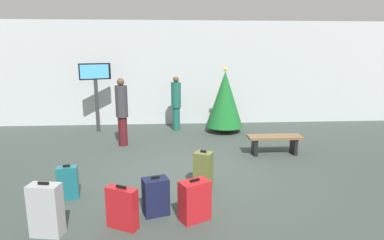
{
  "coord_description": "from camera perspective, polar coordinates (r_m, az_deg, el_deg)",
  "views": [
    {
      "loc": [
        -0.23,
        -6.44,
        2.55
      ],
      "look_at": [
        0.29,
        1.24,
        0.9
      ],
      "focal_mm": 30.09,
      "sensor_mm": 36.0,
      "label": 1
    }
  ],
  "objects": [
    {
      "name": "holiday_tree",
      "position": [
        10.25,
        5.85,
        3.7
      ],
      "size": [
        1.16,
        1.16,
        2.07
      ],
      "color": "#4C3319",
      "rests_on": "ground_plane"
    },
    {
      "name": "traveller_1",
      "position": [
        10.45,
        -2.83,
        3.18
      ],
      "size": [
        0.37,
        0.37,
        1.76
      ],
      "color": "#19594C",
      "rests_on": "ground_plane"
    },
    {
      "name": "suitcase_5",
      "position": [
        5.09,
        -24.46,
        -14.31
      ],
      "size": [
        0.46,
        0.3,
        0.8
      ],
      "color": "#9EA0A5",
      "rests_on": "ground_plane"
    },
    {
      "name": "suitcase_4",
      "position": [
        5.26,
        -6.45,
        -13.3
      ],
      "size": [
        0.46,
        0.38,
        0.64
      ],
      "color": "#141938",
      "rests_on": "ground_plane"
    },
    {
      "name": "ground_plane",
      "position": [
        6.93,
        -1.75,
        -9.5
      ],
      "size": [
        16.0,
        16.0,
        0.0
      ],
      "primitive_type": "plane",
      "color": "#38423D"
    },
    {
      "name": "suitcase_3",
      "position": [
        4.96,
        -12.28,
        -15.02
      ],
      "size": [
        0.49,
        0.37,
        0.66
      ],
      "color": "#B2191E",
      "rests_on": "ground_plane"
    },
    {
      "name": "waiting_bench",
      "position": [
        8.35,
        14.42,
        -3.56
      ],
      "size": [
        1.34,
        0.44,
        0.48
      ],
      "color": "brown",
      "rests_on": "ground_plane"
    },
    {
      "name": "suitcase_1",
      "position": [
        5.07,
        0.47,
        -14.1
      ],
      "size": [
        0.52,
        0.45,
        0.67
      ],
      "color": "#B2191E",
      "rests_on": "ground_plane"
    },
    {
      "name": "traveller_0",
      "position": [
        8.91,
        -12.32,
        1.69
      ],
      "size": [
        0.34,
        0.34,
        1.85
      ],
      "color": "#4C1419",
      "rests_on": "ground_plane"
    },
    {
      "name": "back_wall",
      "position": [
        11.42,
        -2.78,
        8.25
      ],
      "size": [
        16.0,
        0.2,
        3.58
      ],
      "primitive_type": "cube",
      "color": "#B7BCC1",
      "rests_on": "ground_plane"
    },
    {
      "name": "suitcase_2",
      "position": [
        6.2,
        2.02,
        -8.77
      ],
      "size": [
        0.4,
        0.37,
        0.72
      ],
      "color": "#59602D",
      "rests_on": "ground_plane"
    },
    {
      "name": "flight_info_kiosk",
      "position": [
        10.67,
        -16.71,
        6.18
      ],
      "size": [
        0.92,
        0.48,
        2.18
      ],
      "color": "#333338",
      "rests_on": "ground_plane"
    },
    {
      "name": "suitcase_0",
      "position": [
        6.14,
        -21.13,
        -10.33
      ],
      "size": [
        0.37,
        0.25,
        0.63
      ],
      "color": "#19606B",
      "rests_on": "ground_plane"
    }
  ]
}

